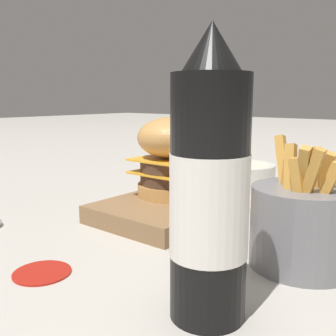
{
  "coord_description": "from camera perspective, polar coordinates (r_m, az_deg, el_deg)",
  "views": [
    {
      "loc": [
        0.4,
        0.42,
        0.18
      ],
      "look_at": [
        -0.04,
        0.06,
        0.08
      ],
      "focal_mm": 42.0,
      "sensor_mm": 36.0,
      "label": 1
    }
  ],
  "objects": [
    {
      "name": "burger",
      "position": [
        0.61,
        0.53,
        1.75
      ],
      "size": [
        0.11,
        0.11,
        0.12
      ],
      "color": "tan",
      "rests_on": "serving_board"
    },
    {
      "name": "side_bowl",
      "position": [
        0.81,
        10.46,
        -1.0
      ],
      "size": [
        0.14,
        0.14,
        0.05
      ],
      "color": "silver",
      "rests_on": "ground_plane"
    },
    {
      "name": "fries_basket",
      "position": [
        0.44,
        18.87,
        -7.83
      ],
      "size": [
        0.11,
        0.11,
        0.14
      ],
      "color": "slate",
      "rests_on": "ground_plane"
    },
    {
      "name": "ground_plane",
      "position": [
        0.61,
        -6.8,
        -7.04
      ],
      "size": [
        6.0,
        6.0,
        0.0
      ],
      "primitive_type": "plane",
      "color": "#B7B2A8"
    },
    {
      "name": "ketchup_bottle",
      "position": [
        0.31,
        6.01,
        -3.44
      ],
      "size": [
        0.06,
        0.06,
        0.24
      ],
      "color": "black",
      "rests_on": "ground_plane"
    },
    {
      "name": "serving_board",
      "position": [
        0.6,
        0.0,
        -5.96
      ],
      "size": [
        0.21,
        0.16,
        0.03
      ],
      "color": "olive",
      "rests_on": "ground_plane"
    },
    {
      "name": "ketchup_puddle",
      "position": [
        0.44,
        -17.82,
        -14.15
      ],
      "size": [
        0.06,
        0.06,
        0.0
      ],
      "color": "#B21E14",
      "rests_on": "ground_plane"
    }
  ]
}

